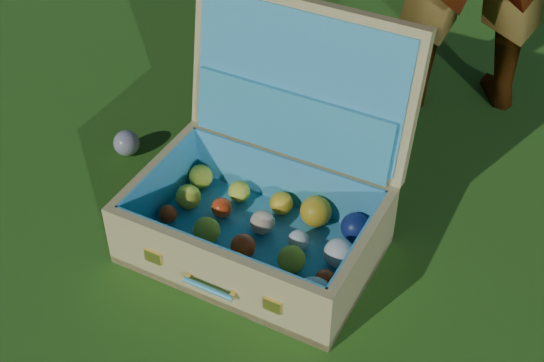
{
  "coord_description": "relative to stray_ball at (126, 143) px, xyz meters",
  "views": [
    {
      "loc": [
        0.87,
        -1.26,
        1.4
      ],
      "look_at": [
        0.07,
        -0.1,
        0.18
      ],
      "focal_mm": 50.0,
      "sensor_mm": 36.0,
      "label": 1
    }
  ],
  "objects": [
    {
      "name": "ground",
      "position": [
        0.47,
        0.07,
        -0.04
      ],
      "size": [
        60.0,
        60.0,
        0.0
      ],
      "primitive_type": "plane",
      "color": "#215114",
      "rests_on": "ground"
    },
    {
      "name": "suitcase",
      "position": [
        0.54,
        -0.03,
        0.12
      ],
      "size": [
        0.66,
        0.58,
        0.57
      ],
      "rotation": [
        0.0,
        0.0,
        0.13
      ],
      "color": "tan",
      "rests_on": "ground"
    },
    {
      "name": "stray_ball",
      "position": [
        0.0,
        0.0,
        0.0
      ],
      "size": [
        0.08,
        0.08,
        0.08
      ],
      "primitive_type": "sphere",
      "color": "#4673B8",
      "rests_on": "ground"
    }
  ]
}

